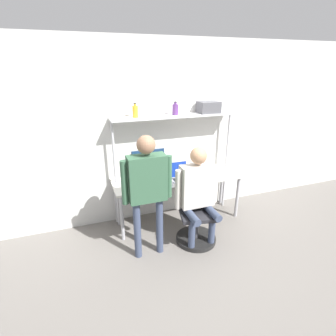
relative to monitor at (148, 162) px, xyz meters
The scene contains 13 objects.
ground_plane 1.17m from the monitor, 48.28° to the right, with size 12.00×12.00×0.00m, color slate.
wall_back 0.59m from the monitor, 23.46° to the left, with size 8.00×0.06×2.70m.
desk 0.56m from the monitor, 19.58° to the right, with size 1.98×0.61×0.73m.
shelf_unit 0.63m from the monitor, ahead, with size 1.88×0.29×1.65m.
monitor is the anchor object (origin of this frame).
laptop 0.50m from the monitor, 22.76° to the right, with size 0.29×0.26×0.26m.
cell_phone 0.76m from the monitor, 16.33° to the right, with size 0.07×0.15×0.01m.
office_chair 1.11m from the monitor, 57.17° to the right, with size 0.56×0.56×0.92m.
person_seated 0.91m from the monitor, 59.15° to the right, with size 0.62×0.47×1.37m.
person_standing 0.84m from the monitor, 106.28° to the right, with size 0.62×0.22×1.60m.
bottle_purple 0.86m from the monitor, ahead, with size 0.09×0.09×0.19m.
bottle_amber 0.77m from the monitor, behind, with size 0.08×0.08×0.20m.
storage_box 1.22m from the monitor, ahead, with size 0.31×0.23×0.17m.
Camera 1 is at (-1.37, -3.07, 2.32)m, focal length 28.00 mm.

